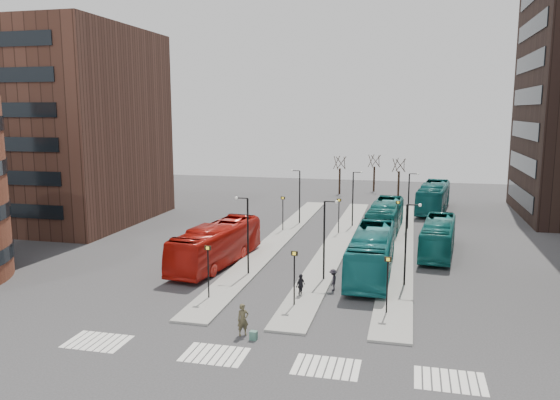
% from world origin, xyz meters
% --- Properties ---
extents(ground, '(160.00, 160.00, 0.00)m').
position_xyz_m(ground, '(0.00, 0.00, 0.00)').
color(ground, '#2F2F31').
rests_on(ground, ground).
extents(island_left, '(2.50, 45.00, 0.15)m').
position_xyz_m(island_left, '(-4.00, 30.00, 0.07)').
color(island_left, gray).
rests_on(island_left, ground).
extents(island_mid, '(2.50, 45.00, 0.15)m').
position_xyz_m(island_mid, '(2.00, 30.00, 0.07)').
color(island_mid, gray).
rests_on(island_mid, ground).
extents(island_right, '(2.50, 45.00, 0.15)m').
position_xyz_m(island_right, '(8.00, 30.00, 0.07)').
color(island_right, gray).
rests_on(island_right, ground).
extents(suitcase, '(0.44, 0.36, 0.51)m').
position_xyz_m(suitcase, '(0.47, 6.32, 0.26)').
color(suitcase, navy).
rests_on(suitcase, ground).
extents(red_bus, '(4.31, 12.70, 3.47)m').
position_xyz_m(red_bus, '(-6.88, 20.31, 1.73)').
color(red_bus, '#B2160D').
rests_on(red_bus, ground).
extents(teal_bus_a, '(3.09, 12.87, 3.58)m').
position_xyz_m(teal_bus_a, '(6.02, 20.32, 1.79)').
color(teal_bus_a, '#166D6F').
rests_on(teal_bus_a, ground).
extents(teal_bus_b, '(3.54, 12.29, 3.38)m').
position_xyz_m(teal_bus_b, '(6.30, 35.85, 1.69)').
color(teal_bus_b, '#156B68').
rests_on(teal_bus_b, ground).
extents(teal_bus_c, '(3.70, 11.37, 3.11)m').
position_xyz_m(teal_bus_c, '(11.37, 28.45, 1.55)').
color(teal_bus_c, '#156965').
rests_on(teal_bus_c, ground).
extents(teal_bus_d, '(4.75, 13.44, 3.66)m').
position_xyz_m(teal_bus_d, '(11.66, 50.21, 1.83)').
color(teal_bus_d, '#136263').
rests_on(teal_bus_d, ground).
extents(traveller, '(0.82, 0.77, 1.88)m').
position_xyz_m(traveller, '(-0.29, 6.78, 0.94)').
color(traveller, '#49432C').
rests_on(traveller, ground).
extents(commuter_a, '(1.05, 0.93, 1.82)m').
position_xyz_m(commuter_a, '(-8.21, 19.64, 0.91)').
color(commuter_a, black).
rests_on(commuter_a, ground).
extents(commuter_b, '(0.76, 1.05, 1.65)m').
position_xyz_m(commuter_b, '(1.63, 13.98, 0.83)').
color(commuter_b, black).
rests_on(commuter_b, ground).
extents(commuter_c, '(0.63, 1.05, 1.59)m').
position_xyz_m(commuter_c, '(3.62, 15.90, 0.79)').
color(commuter_c, black).
rests_on(commuter_c, ground).
extents(crosswalk_stripes, '(22.35, 2.40, 0.01)m').
position_xyz_m(crosswalk_stripes, '(1.75, 4.00, 0.01)').
color(crosswalk_stripes, silver).
rests_on(crosswalk_stripes, ground).
extents(office_block, '(25.00, 20.12, 22.00)m').
position_xyz_m(office_block, '(-34.00, 33.98, 11.00)').
color(office_block, '#4C2D23').
rests_on(office_block, ground).
extents(sign_poles, '(12.45, 22.12, 3.65)m').
position_xyz_m(sign_poles, '(1.60, 23.00, 2.41)').
color(sign_poles, black).
rests_on(sign_poles, ground).
extents(lamp_posts, '(14.04, 20.24, 6.12)m').
position_xyz_m(lamp_posts, '(2.64, 28.00, 3.58)').
color(lamp_posts, black).
rests_on(lamp_posts, ground).
extents(bare_trees, '(10.97, 8.14, 5.90)m').
position_xyz_m(bare_trees, '(2.67, 62.67, 2.72)').
color(bare_trees, black).
rests_on(bare_trees, ground).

